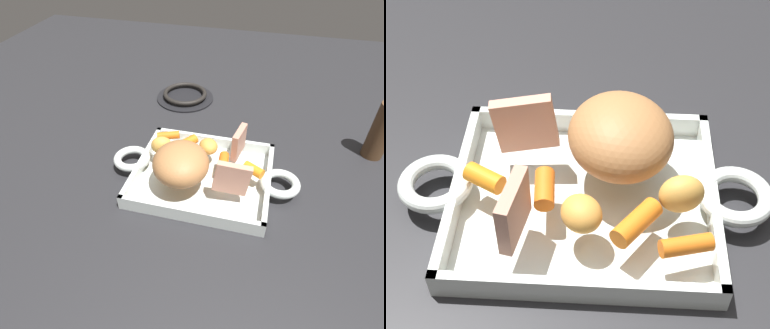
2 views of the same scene
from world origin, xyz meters
The scene contains 13 objects.
ground_plane centered at (0.00, 0.00, 0.00)m, with size 1.97×1.97×0.00m, color #232326.
roasting_dish centered at (0.00, 0.00, 0.01)m, with size 0.41×0.25×0.03m.
pork_roast centered at (-0.04, -0.04, 0.07)m, with size 0.11×0.12×0.07m, color #AA7141.
roast_slice_thin centered at (0.07, -0.05, 0.07)m, with size 0.01×0.07×0.07m, color tan.
roast_slice_outer centered at (0.06, 0.07, 0.07)m, with size 0.01×0.06×0.06m, color tan.
baby_carrot_long centered at (-0.05, 0.06, 0.05)m, with size 0.02×0.02×0.06m, color orange.
baby_carrot_short centered at (-0.10, 0.08, 0.04)m, with size 0.02×0.02×0.05m, color orange.
baby_carrot_northeast centered at (0.10, 0.01, 0.05)m, with size 0.02×0.02×0.04m, color orange.
baby_carrot_southwest centered at (0.04, 0.02, 0.05)m, with size 0.02×0.02×0.04m, color orange.
potato_corner centered at (0.00, 0.05, 0.05)m, with size 0.04×0.04×0.03m, color gold.
potato_golden_small centered at (-0.10, 0.03, 0.06)m, with size 0.05×0.03×0.04m, color gold.
stove_burner_rear centered at (-0.13, 0.33, 0.01)m, with size 0.17×0.17×0.02m.
pepper_mill centered at (0.37, 0.18, 0.07)m, with size 0.05×0.05×0.16m.
Camera 1 is at (0.10, -0.50, 0.49)m, focal length 30.03 mm.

